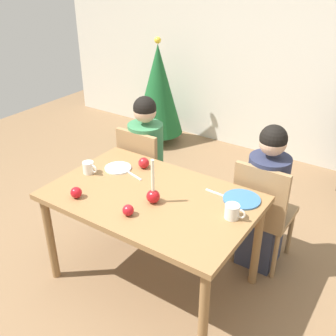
# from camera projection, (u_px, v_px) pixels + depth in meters

# --- Properties ---
(ground_plane) EXTENTS (7.68, 7.68, 0.00)m
(ground_plane) POSITION_uv_depth(u_px,v_px,m) (153.00, 278.00, 3.04)
(ground_plane) COLOR brown
(back_wall) EXTENTS (6.40, 0.10, 2.60)m
(back_wall) POSITION_uv_depth(u_px,v_px,m) (291.00, 46.00, 4.32)
(back_wall) COLOR beige
(back_wall) RESTS_ON ground
(dining_table) EXTENTS (1.40, 0.90, 0.75)m
(dining_table) POSITION_uv_depth(u_px,v_px,m) (152.00, 206.00, 2.73)
(dining_table) COLOR olive
(dining_table) RESTS_ON ground
(chair_left) EXTENTS (0.40, 0.40, 0.90)m
(chair_left) POSITION_uv_depth(u_px,v_px,m) (144.00, 170.00, 3.50)
(chair_left) COLOR #99754C
(chair_left) RESTS_ON ground
(chair_right) EXTENTS (0.40, 0.40, 0.90)m
(chair_right) POSITION_uv_depth(u_px,v_px,m) (262.00, 209.00, 2.96)
(chair_right) COLOR #99754C
(chair_right) RESTS_ON ground
(person_left_child) EXTENTS (0.30, 0.30, 1.17)m
(person_left_child) POSITION_uv_depth(u_px,v_px,m) (146.00, 162.00, 3.50)
(person_left_child) COLOR #33384C
(person_left_child) RESTS_ON ground
(person_right_child) EXTENTS (0.30, 0.30, 1.17)m
(person_right_child) POSITION_uv_depth(u_px,v_px,m) (265.00, 201.00, 2.96)
(person_right_child) COLOR #33384C
(person_right_child) RESTS_ON ground
(christmas_tree) EXTENTS (0.61, 0.61, 1.34)m
(christmas_tree) POSITION_uv_depth(u_px,v_px,m) (158.00, 90.00, 4.93)
(christmas_tree) COLOR brown
(christmas_tree) RESTS_ON ground
(candle_centerpiece) EXTENTS (0.09, 0.09, 0.31)m
(candle_centerpiece) POSITION_uv_depth(u_px,v_px,m) (153.00, 194.00, 2.58)
(candle_centerpiece) COLOR red
(candle_centerpiece) RESTS_ON dining_table
(plate_left) EXTENTS (0.20, 0.20, 0.01)m
(plate_left) POSITION_uv_depth(u_px,v_px,m) (118.00, 168.00, 3.01)
(plate_left) COLOR silver
(plate_left) RESTS_ON dining_table
(plate_right) EXTENTS (0.25, 0.25, 0.01)m
(plate_right) POSITION_uv_depth(u_px,v_px,m) (242.00, 199.00, 2.63)
(plate_right) COLOR teal
(plate_right) RESTS_ON dining_table
(mug_left) EXTENTS (0.13, 0.08, 0.09)m
(mug_left) POSITION_uv_depth(u_px,v_px,m) (89.00, 168.00, 2.94)
(mug_left) COLOR silver
(mug_left) RESTS_ON dining_table
(mug_right) EXTENTS (0.14, 0.09, 0.09)m
(mug_right) POSITION_uv_depth(u_px,v_px,m) (233.00, 212.00, 2.44)
(mug_right) COLOR silver
(mug_right) RESTS_ON dining_table
(fork_left) EXTENTS (0.18, 0.06, 0.01)m
(fork_left) POSITION_uv_depth(u_px,v_px,m) (134.00, 175.00, 2.92)
(fork_left) COLOR silver
(fork_left) RESTS_ON dining_table
(fork_right) EXTENTS (0.18, 0.02, 0.01)m
(fork_right) POSITION_uv_depth(u_px,v_px,m) (217.00, 194.00, 2.70)
(fork_right) COLOR silver
(fork_right) RESTS_ON dining_table
(apple_near_candle) EXTENTS (0.07, 0.07, 0.07)m
(apple_near_candle) POSITION_uv_depth(u_px,v_px,m) (128.00, 210.00, 2.47)
(apple_near_candle) COLOR red
(apple_near_candle) RESTS_ON dining_table
(apple_by_left_plate) EXTENTS (0.08, 0.08, 0.08)m
(apple_by_left_plate) POSITION_uv_depth(u_px,v_px,m) (76.00, 193.00, 2.64)
(apple_by_left_plate) COLOR red
(apple_by_left_plate) RESTS_ON dining_table
(apple_by_right_mug) EXTENTS (0.08, 0.08, 0.08)m
(apple_by_right_mug) POSITION_uv_depth(u_px,v_px,m) (144.00, 163.00, 3.01)
(apple_by_right_mug) COLOR red
(apple_by_right_mug) RESTS_ON dining_table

